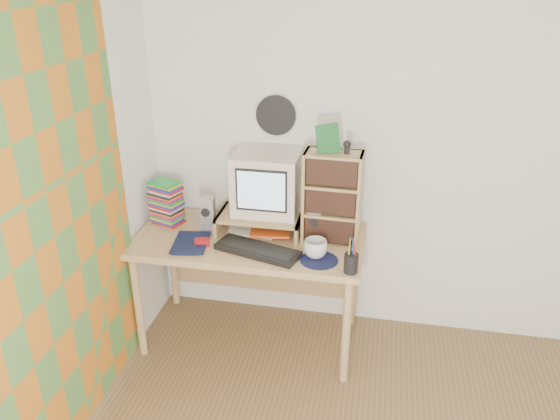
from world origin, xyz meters
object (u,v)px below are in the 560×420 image
at_px(crt_monitor, 267,183).
at_px(dvd_stack, 167,204).
at_px(desk, 252,252).
at_px(cd_rack, 332,197).
at_px(keyboard, 258,250).
at_px(diary, 174,241).
at_px(mug, 315,249).

bearing_deg(crt_monitor, dvd_stack, -175.74).
xyz_separation_m(desk, dvd_stack, (-0.56, 0.04, 0.26)).
xyz_separation_m(crt_monitor, dvd_stack, (-0.65, -0.05, -0.18)).
distance_m(dvd_stack, cd_rack, 1.07).
xyz_separation_m(desk, keyboard, (0.10, -0.24, 0.15)).
relative_size(crt_monitor, keyboard, 0.79).
height_order(dvd_stack, cd_rack, cd_rack).
distance_m(crt_monitor, cd_rack, 0.42).
bearing_deg(diary, desk, 20.46).
relative_size(dvd_stack, diary, 1.05).
distance_m(desk, dvd_stack, 0.62).
bearing_deg(desk, cd_rack, 1.42).
bearing_deg(dvd_stack, cd_rack, 17.95).
xyz_separation_m(cd_rack, diary, (-0.91, -0.24, -0.25)).
height_order(crt_monitor, cd_rack, cd_rack).
bearing_deg(keyboard, cd_rack, 48.35).
height_order(crt_monitor, mug, crt_monitor).
xyz_separation_m(keyboard, mug, (0.34, 0.02, 0.04)).
height_order(cd_rack, diary, cd_rack).
bearing_deg(keyboard, dvd_stack, 173.71).
distance_m(keyboard, diary, 0.52).
bearing_deg(cd_rack, diary, -162.69).
bearing_deg(dvd_stack, keyboard, -3.21).
relative_size(crt_monitor, cd_rack, 0.71).
distance_m(crt_monitor, keyboard, 0.43).
xyz_separation_m(keyboard, diary, (-0.51, 0.01, 0.01)).
distance_m(crt_monitor, diary, 0.66).
relative_size(cd_rack, mug, 4.11).
xyz_separation_m(crt_monitor, diary, (-0.50, -0.32, -0.28)).
distance_m(crt_monitor, mug, 0.53).
bearing_deg(dvd_stack, diary, -42.24).
relative_size(desk, mug, 10.32).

